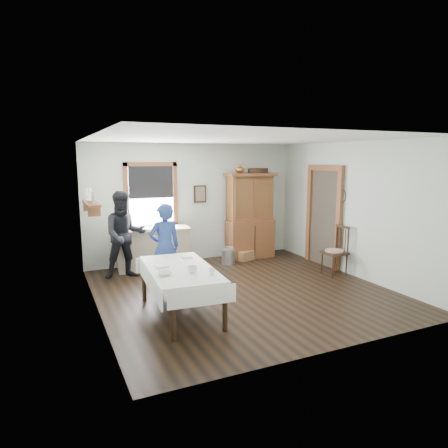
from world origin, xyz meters
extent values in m
cube|color=black|center=(0.00, 0.00, 0.01)|extent=(5.00, 5.00, 0.01)
cube|color=silver|center=(0.00, 0.00, 2.70)|extent=(5.00, 5.00, 0.01)
cube|color=beige|center=(0.00, 2.50, 1.35)|extent=(5.00, 0.01, 2.70)
cube|color=beige|center=(0.00, -2.50, 1.35)|extent=(5.00, 0.01, 2.70)
cube|color=beige|center=(-2.50, 0.00, 1.35)|extent=(0.01, 5.00, 2.70)
cube|color=beige|center=(2.50, 0.00, 1.35)|extent=(0.01, 5.00, 2.70)
cube|color=white|center=(-1.00, 2.48, 1.55)|extent=(1.00, 0.02, 1.30)
cube|color=brown|center=(-1.00, 2.46, 2.25)|extent=(1.18, 0.06, 0.09)
cube|color=brown|center=(-1.00, 2.46, 0.85)|extent=(1.18, 0.06, 0.09)
cube|color=brown|center=(-1.54, 2.46, 1.55)|extent=(0.09, 0.06, 1.48)
cube|color=brown|center=(-0.46, 2.46, 1.55)|extent=(0.09, 0.06, 1.48)
cube|color=black|center=(-1.00, 2.44, 1.85)|extent=(0.98, 0.03, 0.70)
cube|color=#41382E|center=(2.47, 0.85, 1.05)|extent=(0.03, 0.90, 2.10)
cube|color=brown|center=(2.44, 0.34, 1.05)|extent=(0.08, 0.12, 2.10)
cube|color=brown|center=(2.44, 1.36, 1.05)|extent=(0.08, 0.12, 2.10)
cube|color=brown|center=(2.44, 0.85, 2.16)|extent=(0.08, 1.14, 0.12)
cube|color=brown|center=(-2.37, 1.50, 1.55)|extent=(0.24, 1.00, 0.04)
cube|color=brown|center=(-2.37, 1.10, 1.45)|extent=(0.22, 0.03, 0.18)
cube|color=brown|center=(-2.37, 1.90, 1.45)|extent=(0.22, 0.03, 0.18)
cube|color=tan|center=(-2.37, 1.20, 1.68)|extent=(0.03, 0.22, 0.24)
cylinder|color=white|center=(-2.37, 1.85, 1.68)|extent=(0.12, 0.12, 0.22)
cube|color=#302011|center=(0.15, 2.46, 1.55)|extent=(0.30, 0.04, 0.40)
torus|color=black|center=(2.45, 0.30, 1.72)|extent=(0.01, 0.27, 0.27)
cube|color=tan|center=(-1.08, 2.11, 0.45)|extent=(1.60, 0.73, 0.89)
cube|color=brown|center=(1.31, 2.16, 1.01)|extent=(1.21, 0.61, 2.02)
cube|color=white|center=(-1.36, -0.60, 0.37)|extent=(1.12, 1.93, 0.74)
cube|color=#302011|center=(2.19, 0.13, 0.51)|extent=(0.48, 0.48, 1.02)
cube|color=#9DA0A6|center=(0.57, 1.80, 0.16)|extent=(0.40, 0.40, 0.33)
cube|color=#9F7548|center=(1.07, 1.94, 0.11)|extent=(0.44, 0.37, 0.22)
imported|color=navy|center=(-1.25, 0.62, 0.74)|extent=(0.56, 0.39, 1.47)
imported|color=black|center=(-1.75, 1.70, 0.81)|extent=(0.80, 0.62, 1.61)
imported|color=white|center=(-1.28, -0.93, 0.80)|extent=(0.16, 0.16, 0.10)
imported|color=white|center=(-1.07, -1.14, 0.79)|extent=(0.12, 0.12, 0.09)
imported|color=white|center=(-1.69, -0.89, 0.77)|extent=(0.25, 0.25, 0.05)
imported|color=brown|center=(-1.38, 1.98, 0.90)|extent=(0.18, 0.23, 0.02)
imported|color=white|center=(-1.46, 2.11, 0.92)|extent=(0.23, 0.23, 0.06)
imported|color=white|center=(-2.37, 1.55, 1.60)|extent=(0.22, 0.22, 0.05)
camera|label=1|loc=(-3.18, -6.17, 2.39)|focal=32.00mm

